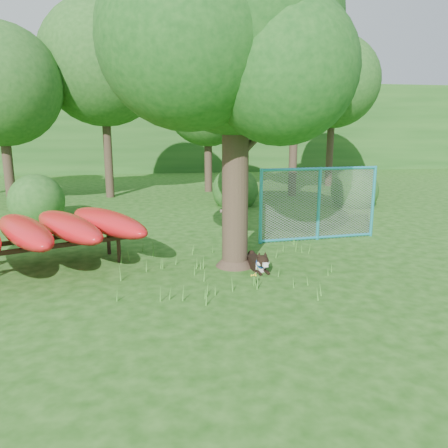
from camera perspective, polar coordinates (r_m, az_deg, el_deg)
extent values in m
plane|color=#17470E|center=(8.27, 0.06, -8.61)|extent=(80.00, 80.00, 0.00)
cylinder|color=#35271C|center=(9.24, 1.48, 7.59)|extent=(0.68, 0.68, 4.38)
cone|color=#35271C|center=(9.61, 1.41, -4.21)|extent=(1.03, 1.03, 0.44)
sphere|color=#144915|center=(9.41, 1.58, 24.30)|extent=(4.20, 4.20, 4.20)
sphere|color=#144915|center=(10.35, 6.70, 20.18)|extent=(3.15, 3.15, 3.15)
sphere|color=#144915|center=(8.59, -4.75, 23.03)|extent=(3.33, 3.33, 3.33)
sphere|color=#144915|center=(8.56, 7.62, 19.44)|extent=(2.80, 2.80, 2.80)
sphere|color=#144915|center=(10.15, -4.02, 25.42)|extent=(2.98, 2.98, 2.98)
cylinder|color=#35271C|center=(9.45, 4.42, 11.39)|extent=(1.11, 0.83, 0.93)
cylinder|color=#35271C|center=(9.19, -1.51, 13.57)|extent=(1.03, 0.41, 0.90)
cylinder|color=#655A4C|center=(9.78, 0.59, -1.03)|extent=(0.14, 0.14, 1.39)
cylinder|color=#655A4C|center=(9.68, 0.60, 1.74)|extent=(0.38, 0.10, 0.07)
cylinder|color=black|center=(10.11, -13.57, -3.39)|extent=(0.11, 0.11, 0.55)
cylinder|color=black|center=(10.82, -14.81, -2.43)|extent=(0.11, 0.11, 0.55)
cube|color=black|center=(9.73, -21.63, -2.76)|extent=(3.08, 1.27, 0.09)
cube|color=black|center=(10.46, -22.36, -1.80)|extent=(3.08, 1.27, 0.09)
ellipsoid|color=red|center=(9.97, -24.62, -0.85)|extent=(2.18, 3.26, 0.52)
ellipsoid|color=red|center=(10.10, -19.71, -0.29)|extent=(2.27, 3.23, 0.52)
ellipsoid|color=red|center=(10.30, -14.97, 0.26)|extent=(2.36, 3.19, 0.52)
cube|color=black|center=(9.53, 4.06, -5.04)|extent=(0.32, 0.70, 0.23)
cube|color=white|center=(9.27, 4.68, -5.60)|extent=(0.22, 0.16, 0.21)
sphere|color=black|center=(9.06, 5.09, -4.83)|extent=(0.25, 0.25, 0.25)
cube|color=white|center=(8.97, 5.35, -5.27)|extent=(0.11, 0.14, 0.09)
sphere|color=white|center=(9.03, 4.67, -5.14)|extent=(0.12, 0.12, 0.12)
sphere|color=white|center=(9.08, 5.58, -5.05)|extent=(0.12, 0.12, 0.12)
cone|color=black|center=(9.03, 4.62, -3.98)|extent=(0.10, 0.11, 0.12)
cone|color=black|center=(9.08, 5.41, -3.91)|extent=(0.11, 0.13, 0.12)
cylinder|color=black|center=(9.13, 4.48, -6.26)|extent=(0.10, 0.29, 0.07)
cylinder|color=black|center=(9.19, 5.50, -6.16)|extent=(0.10, 0.29, 0.07)
sphere|color=black|center=(9.84, 3.60, -3.87)|extent=(0.15, 0.15, 0.15)
torus|color=#174BAF|center=(9.15, 4.91, -5.04)|extent=(0.25, 0.10, 0.24)
cylinder|color=#29A7C0|center=(11.32, 4.83, 2.27)|extent=(0.09, 0.09, 1.97)
cylinder|color=#29A7C0|center=(11.95, 12.27, 2.57)|extent=(0.09, 0.09, 1.97)
cylinder|color=#29A7C0|center=(12.76, 18.88, 2.80)|extent=(0.09, 0.09, 1.97)
cylinder|color=#29A7C0|center=(11.83, 12.48, 7.06)|extent=(3.27, 0.33, 0.08)
cylinder|color=#29A7C0|center=(12.14, 12.07, -1.75)|extent=(3.27, 0.33, 0.08)
plane|color=gray|center=(11.95, 12.27, 2.57)|extent=(3.27, 0.26, 3.28)
cylinder|color=#468B2D|center=(8.47, 3.92, -7.36)|extent=(0.02, 0.02, 0.21)
sphere|color=yellow|center=(8.43, 3.93, -6.68)|extent=(0.04, 0.04, 0.04)
sphere|color=yellow|center=(8.47, 4.08, -6.52)|extent=(0.04, 0.04, 0.04)
sphere|color=yellow|center=(8.44, 3.62, -6.73)|extent=(0.04, 0.04, 0.04)
sphere|color=yellow|center=(8.42, 4.17, -6.71)|extent=(0.04, 0.04, 0.04)
sphere|color=yellow|center=(8.40, 3.90, -6.68)|extent=(0.04, 0.04, 0.04)
cylinder|color=#35271C|center=(18.37, -26.52, 8.42)|extent=(0.36, 0.36, 4.20)
sphere|color=#1E501A|center=(18.41, -27.26, 15.87)|extent=(4.40, 4.40, 4.40)
cylinder|color=#35271C|center=(19.68, -15.02, 11.00)|extent=(0.36, 0.36, 5.25)
sphere|color=#1E501A|center=(19.85, -15.54, 19.68)|extent=(5.20, 5.20, 5.20)
cylinder|color=#35271C|center=(20.82, -2.08, 9.53)|extent=(0.36, 0.36, 3.85)
sphere|color=#1E501A|center=(20.83, -2.13, 15.59)|extent=(4.00, 4.00, 4.00)
cylinder|color=#35271C|center=(19.66, 9.07, 10.55)|extent=(0.36, 0.36, 4.76)
sphere|color=#1E501A|center=(19.77, 9.35, 18.45)|extent=(4.80, 4.80, 4.80)
cylinder|color=#35271C|center=(23.54, 13.73, 10.81)|extent=(0.36, 0.36, 4.90)
sphere|color=#1E501A|center=(23.64, 14.09, 17.60)|extent=(4.60, 4.60, 4.60)
sphere|color=#1E501A|center=(15.82, -23.09, 0.60)|extent=(1.80, 1.80, 1.80)
sphere|color=#1E501A|center=(17.71, 16.55, 2.25)|extent=(1.80, 1.80, 1.80)
sphere|color=#1E501A|center=(17.19, 1.45, 2.47)|extent=(1.80, 1.80, 1.80)
cube|color=#1E501A|center=(35.63, -7.92, 12.35)|extent=(80.00, 12.00, 6.00)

